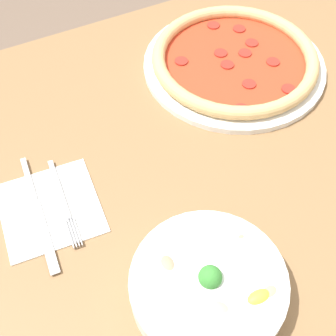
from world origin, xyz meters
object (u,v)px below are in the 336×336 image
Objects in this scene: pizza at (235,60)px; fork at (63,200)px; knife at (37,207)px; bowl at (209,285)px.

pizza reaches higher than fork.
pizza is 1.60× the size of knife.
knife is at bearing 17.88° from pizza.
bowl is 1.24× the size of fork.
bowl is at bearing 39.66° from knife.
pizza is at bearing -125.95° from bowl.
knife is (0.17, -0.24, -0.02)m from bowl.
knife is (0.45, 0.14, -0.01)m from pizza.
knife is (0.04, -0.01, -0.00)m from fork.
bowl is at bearing 33.48° from fork.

